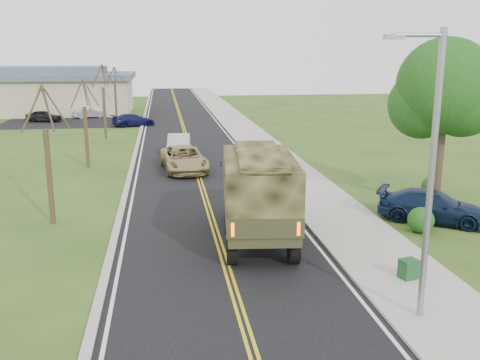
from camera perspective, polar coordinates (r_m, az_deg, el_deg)
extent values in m
plane|color=#2C4717|center=(15.53, 0.35, -14.91)|extent=(160.00, 160.00, 0.00)
cube|color=black|center=(54.05, -6.04, 5.57)|extent=(8.00, 120.00, 0.01)
cube|color=#9E998E|center=(54.35, -1.65, 5.74)|extent=(0.30, 120.00, 0.12)
cube|color=#9E998E|center=(54.58, 0.18, 5.77)|extent=(3.20, 120.00, 0.10)
cube|color=#9E998E|center=(54.04, -10.47, 5.47)|extent=(0.30, 120.00, 0.10)
cylinder|color=gray|center=(15.17, 19.69, -0.20)|extent=(0.18, 0.18, 8.00)
cylinder|color=gray|center=(14.52, 18.74, 14.44)|extent=(1.40, 0.12, 0.12)
cube|color=gray|center=(14.22, 16.13, 14.45)|extent=(0.50, 0.22, 0.12)
cylinder|color=#38281C|center=(27.32, 20.45, 2.38)|extent=(0.44, 0.44, 5.04)
sphere|color=#194413|center=(26.93, 21.04, 9.34)|extent=(4.50, 4.50, 4.50)
sphere|color=#194413|center=(27.06, 18.87, 7.61)|extent=(3.24, 3.24, 3.24)
sphere|color=#194413|center=(26.97, 22.65, 7.86)|extent=(3.42, 3.42, 3.42)
cylinder|color=#38281C|center=(24.59, -19.66, 0.28)|extent=(0.24, 0.24, 4.20)
cylinder|color=#38281C|center=(24.15, -19.06, 7.40)|extent=(1.01, 0.33, 1.90)
cylinder|color=#38281C|center=(24.72, -19.86, 7.28)|extent=(0.13, 1.29, 1.74)
cylinder|color=#38281C|center=(24.39, -21.22, 7.28)|extent=(0.98, 0.43, 1.90)
cylinder|color=#38281C|center=(23.75, -21.37, 6.93)|extent=(0.79, 1.05, 1.77)
cylinder|color=#38281C|center=(23.66, -19.79, 7.23)|extent=(0.58, 0.90, 1.90)
cylinder|color=#38281C|center=(36.25, -16.06, 4.39)|extent=(0.24, 0.24, 3.96)
cylinder|color=#38281C|center=(35.99, -15.62, 8.94)|extent=(0.96, 0.32, 1.79)
cylinder|color=#38281C|center=(36.51, -16.18, 8.84)|extent=(0.12, 1.22, 1.65)
cylinder|color=#38281C|center=(36.16, -17.01, 8.87)|extent=(0.93, 0.41, 1.79)
cylinder|color=#38281C|center=(35.55, -17.04, 8.68)|extent=(0.75, 0.99, 1.67)
cylinder|color=#38281C|center=(35.51, -16.04, 8.86)|extent=(0.55, 0.85, 1.80)
cylinder|color=#38281C|center=(48.04, -14.24, 6.91)|extent=(0.24, 0.24, 4.44)
cylinder|color=#38281C|center=(47.88, -13.84, 10.76)|extent=(1.07, 0.35, 2.00)
cylinder|color=#38281C|center=(48.44, -14.34, 10.66)|extent=(0.13, 1.36, 1.84)
cylinder|color=#38281C|center=(48.04, -15.03, 10.70)|extent=(1.03, 0.46, 2.00)
cylinder|color=#38281C|center=(47.34, -15.02, 10.56)|extent=(0.83, 1.10, 1.87)
cylinder|color=#38281C|center=(47.33, -14.17, 10.71)|extent=(0.61, 0.95, 2.01)
cylinder|color=#38281C|center=(59.94, -13.10, 8.03)|extent=(0.24, 0.24, 4.08)
cylinder|color=#38281C|center=(59.84, -12.80, 10.86)|extent=(0.99, 0.33, 1.84)
cylinder|color=#38281C|center=(60.35, -13.17, 10.79)|extent=(0.13, 1.25, 1.69)
cylinder|color=#38281C|center=(59.96, -13.67, 10.82)|extent=(0.95, 0.42, 1.85)
cylinder|color=#38281C|center=(59.33, -13.66, 10.72)|extent=(0.77, 1.02, 1.72)
cylinder|color=#38281C|center=(59.33, -13.03, 10.83)|extent=(0.57, 0.88, 1.85)
cube|color=tan|center=(71.08, -19.79, 8.44)|extent=(20.00, 12.00, 4.20)
cube|color=#475466|center=(70.94, -19.94, 10.37)|extent=(21.00, 13.00, 0.70)
cube|color=#475466|center=(70.92, -19.99, 10.93)|extent=(14.00, 8.00, 0.90)
cube|color=black|center=(60.48, -15.85, 5.98)|extent=(18.00, 10.00, 0.02)
cylinder|color=black|center=(19.14, -0.88, -7.34)|extent=(0.48, 1.19, 1.16)
cylinder|color=black|center=(19.33, 5.73, -7.20)|extent=(0.48, 1.19, 1.16)
cylinder|color=black|center=(22.32, -1.14, -4.27)|extent=(0.48, 1.19, 1.16)
cylinder|color=black|center=(22.48, 4.51, -4.18)|extent=(0.48, 1.19, 1.16)
cylinder|color=black|center=(23.73, -1.24, -3.18)|extent=(0.48, 1.19, 1.16)
cylinder|color=black|center=(23.88, 4.08, -3.11)|extent=(0.48, 1.19, 1.16)
cube|color=#31341C|center=(21.62, 1.83, -3.41)|extent=(3.24, 7.58, 0.37)
cube|color=#31341C|center=(23.97, 1.35, 0.50)|extent=(2.71, 2.24, 1.47)
cube|color=black|center=(24.85, 1.21, 1.46)|extent=(2.31, 0.31, 0.74)
cube|color=#31341C|center=(20.69, 2.02, -3.43)|extent=(3.17, 5.81, 0.16)
cube|color=black|center=(20.39, 2.05, -0.46)|extent=(3.17, 5.81, 2.10)
cube|color=black|center=(20.16, 2.08, 2.59)|extent=(2.22, 5.71, 0.26)
cube|color=#31341C|center=(17.96, 2.74, -5.21)|extent=(2.63, 0.38, 0.68)
cube|color=#FF590C|center=(17.84, -0.79, -5.33)|extent=(0.11, 0.05, 0.47)
cube|color=#FF590C|center=(18.04, 6.27, -5.20)|extent=(0.11, 0.05, 0.47)
imported|color=tan|center=(34.14, -6.01, 2.25)|extent=(3.15, 5.81, 1.55)
imported|color=silver|center=(39.39, -6.54, 3.72)|extent=(1.89, 4.70, 1.52)
imported|color=#0F1E39|center=(25.29, 19.91, -2.68)|extent=(5.08, 4.25, 1.39)
cube|color=#194620|center=(18.71, 17.53, -9.01)|extent=(0.65, 0.59, 0.65)
imported|color=black|center=(61.99, -20.21, 6.42)|extent=(3.95, 2.24, 1.27)
imported|color=silver|center=(64.13, -15.73, 6.91)|extent=(3.78, 2.31, 1.17)
imported|color=#10123E|center=(55.99, -11.30, 6.31)|extent=(4.71, 3.20, 1.27)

